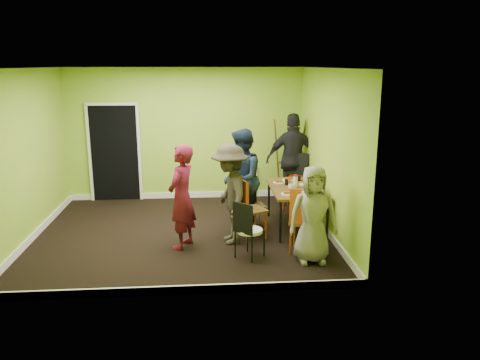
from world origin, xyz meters
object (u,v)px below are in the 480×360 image
(person_back_end, at_px, (293,160))
(person_front_end, at_px, (313,215))
(chair_front_end, at_px, (304,217))
(orange_bottle, at_px, (290,182))
(dining_table, at_px, (296,190))
(person_standing, at_px, (182,197))
(chair_left_far, at_px, (250,202))
(person_left_far, at_px, (241,179))
(blue_bottle, at_px, (318,186))
(person_left_near, at_px, (230,194))
(thermos, at_px, (295,182))
(chair_left_near, at_px, (247,205))
(chair_bentwood, at_px, (247,227))
(chair_back_end, at_px, (297,169))
(easel, at_px, (289,160))

(person_back_end, bearing_deg, person_front_end, 88.08)
(chair_front_end, relative_size, orange_bottle, 11.92)
(chair_front_end, height_order, person_front_end, person_front_end)
(dining_table, relative_size, person_back_end, 0.79)
(dining_table, distance_m, person_standing, 2.12)
(chair_left_far, height_order, person_left_far, person_left_far)
(blue_bottle, xyz_separation_m, orange_bottle, (-0.40, 0.48, -0.05))
(blue_bottle, height_order, person_left_near, person_left_near)
(thermos, bearing_deg, dining_table, 39.65)
(chair_left_far, relative_size, chair_left_near, 0.84)
(person_standing, relative_size, person_left_far, 0.94)
(chair_bentwood, distance_m, blue_bottle, 1.67)
(chair_back_end, distance_m, person_back_end, 0.24)
(blue_bottle, relative_size, orange_bottle, 2.18)
(orange_bottle, relative_size, person_front_end, 0.06)
(easel, xyz_separation_m, person_left_near, (-1.38, -2.35, -0.05))
(chair_bentwood, relative_size, blue_bottle, 4.65)
(chair_front_end, height_order, chair_bentwood, chair_front_end)
(thermos, bearing_deg, chair_back_end, 77.08)
(chair_left_near, relative_size, blue_bottle, 5.41)
(person_standing, xyz_separation_m, person_left_far, (1.01, 0.89, 0.05))
(person_standing, bearing_deg, chair_left_near, 130.33)
(person_left_far, xyz_separation_m, person_front_end, (0.92, -1.61, -0.16))
(chair_back_end, bearing_deg, thermos, 101.74)
(person_left_far, relative_size, person_front_end, 1.22)
(chair_left_near, bearing_deg, thermos, 92.07)
(thermos, bearing_deg, orange_bottle, 106.87)
(easel, bearing_deg, thermos, -96.44)
(person_left_near, bearing_deg, blue_bottle, 93.65)
(person_left_near, bearing_deg, person_back_end, 137.78)
(chair_front_end, relative_size, person_left_near, 0.64)
(person_standing, bearing_deg, thermos, 134.93)
(thermos, height_order, person_left_far, person_left_far)
(chair_left_near, distance_m, person_standing, 1.13)
(person_left_far, xyz_separation_m, person_left_near, (-0.24, -0.74, -0.07))
(chair_left_far, xyz_separation_m, person_back_end, (1.02, 1.39, 0.46))
(person_front_end, bearing_deg, chair_back_end, 83.63)
(blue_bottle, relative_size, person_back_end, 0.10)
(dining_table, bearing_deg, person_left_near, -153.74)
(chair_left_near, xyz_separation_m, chair_bentwood, (-0.07, -0.85, -0.09))
(person_left_far, distance_m, person_left_near, 0.78)
(thermos, xyz_separation_m, person_left_far, (-0.94, 0.16, 0.03))
(chair_back_end, relative_size, person_back_end, 0.58)
(dining_table, relative_size, chair_left_far, 1.72)
(easel, relative_size, person_left_far, 1.00)
(dining_table, xyz_separation_m, person_front_end, (-0.04, -1.47, 0.03))
(person_back_end, bearing_deg, easel, -79.62)
(chair_front_end, distance_m, orange_bottle, 1.35)
(person_left_near, bearing_deg, thermos, 108.62)
(chair_left_far, xyz_separation_m, chair_back_end, (1.08, 1.24, 0.30))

